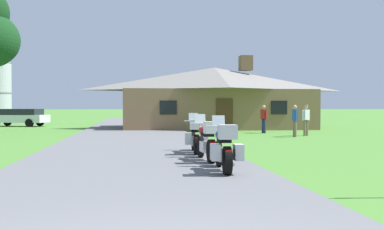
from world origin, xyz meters
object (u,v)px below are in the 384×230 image
Objects in this scene: bystander_white_shirt_beside_signpost at (306,118)px; parked_white_suv_far_left at (19,117)px; motorcycle_blue_nearest_to_camera at (224,148)px; bystander_red_shirt_near_lodge at (264,118)px; motorcycle_red_second_in_row at (207,141)px; bystander_blue_shirt_by_tree at (295,119)px; motorcycle_green_farthest_in_row at (195,136)px.

parked_white_suv_far_left is at bearing -65.25° from bystander_white_shirt_beside_signpost.
bystander_red_shirt_near_lodge is (5.60, 15.95, 0.32)m from motorcycle_blue_nearest_to_camera.
bystander_blue_shirt_by_tree is (6.29, 10.21, 0.31)m from motorcycle_red_second_in_row.
bystander_blue_shirt_by_tree is (6.24, 12.45, 0.32)m from motorcycle_blue_nearest_to_camera.
parked_white_suv_far_left is at bearing -127.52° from bystander_blue_shirt_by_tree.
bystander_red_shirt_near_lodge is 3.56m from bystander_blue_shirt_by_tree.
motorcycle_blue_nearest_to_camera is 13.93m from bystander_blue_shirt_by_tree.
motorcycle_blue_nearest_to_camera is 4.36m from motorcycle_green_farthest_in_row.
bystander_red_shirt_near_lodge and bystander_blue_shirt_by_tree have the same top height.
bystander_red_shirt_near_lodge is at bearing 73.79° from motorcycle_blue_nearest_to_camera.
motorcycle_blue_nearest_to_camera and motorcycle_green_farthest_in_row have the same top height.
motorcycle_green_farthest_in_row is at bearing -34.72° from bystander_blue_shirt_by_tree.
bystander_blue_shirt_by_tree is at bearing -9.97° from bystander_red_shirt_near_lodge.
motorcycle_blue_nearest_to_camera is at bearing -85.11° from motorcycle_green_farthest_in_row.
parked_white_suv_far_left is at bearing -144.96° from bystander_red_shirt_near_lodge.
motorcycle_green_farthest_in_row is at bearing 23.45° from bystander_white_shirt_beside_signpost.
motorcycle_green_farthest_in_row is 10.28m from bystander_blue_shirt_by_tree.
motorcycle_blue_nearest_to_camera is 1.00× the size of motorcycle_green_farthest_in_row.
motorcycle_red_second_in_row is 27.62m from parked_white_suv_far_left.
parked_white_suv_far_left reaches higher than motorcycle_red_second_in_row.
motorcycle_green_farthest_in_row is 1.24× the size of bystander_white_shirt_beside_signpost.
motorcycle_red_second_in_row is 2.12m from motorcycle_green_farthest_in_row.
bystander_blue_shirt_by_tree reaches higher than motorcycle_blue_nearest_to_camera.
bystander_white_shirt_beside_signpost is at bearing 134.80° from bystander_blue_shirt_by_tree.
bystander_blue_shirt_by_tree is at bearing 66.50° from motorcycle_blue_nearest_to_camera.
motorcycle_red_second_in_row is at bearing 29.41° from bystander_white_shirt_beside_signpost.
bystander_blue_shirt_by_tree is at bearing 55.73° from motorcycle_green_farthest_in_row.
motorcycle_blue_nearest_to_camera is at bearing -23.32° from bystander_blue_shirt_by_tree.
bystander_white_shirt_beside_signpost is at bearing 9.72° from bystander_red_shirt_near_lodge.
bystander_blue_shirt_by_tree is (0.64, -3.50, 0.00)m from bystander_red_shirt_near_lodge.
bystander_blue_shirt_by_tree reaches higher than motorcycle_red_second_in_row.
bystander_white_shirt_beside_signpost reaches higher than bystander_red_shirt_near_lodge.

